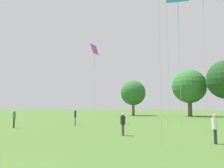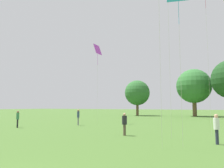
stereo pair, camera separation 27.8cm
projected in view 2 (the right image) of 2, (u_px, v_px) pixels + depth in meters
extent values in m
cylinder|color=slate|center=(78.00, 121.00, 25.41)|extent=(0.21, 0.21, 0.90)
cylinder|color=#334260|center=(78.00, 114.00, 25.49)|extent=(0.38, 0.38, 0.71)
sphere|color=#A37556|center=(78.00, 110.00, 25.54)|extent=(0.24, 0.24, 0.24)
cylinder|color=#282D42|center=(217.00, 137.00, 12.66)|extent=(0.21, 0.21, 0.86)
cylinder|color=silver|center=(216.00, 124.00, 12.74)|extent=(0.38, 0.38, 0.68)
sphere|color=tan|center=(216.00, 116.00, 12.79)|extent=(0.23, 0.23, 0.23)
cylinder|color=brown|center=(125.00, 130.00, 16.56)|extent=(0.24, 0.24, 0.83)
cylinder|color=#232328|center=(124.00, 120.00, 16.64)|extent=(0.43, 0.43, 0.66)
sphere|color=tan|center=(124.00, 115.00, 16.68)|extent=(0.22, 0.22, 0.22)
cylinder|color=black|center=(17.00, 123.00, 22.66)|extent=(0.22, 0.22, 0.85)
cylinder|color=#387A51|center=(18.00, 116.00, 22.74)|extent=(0.40, 0.40, 0.67)
sphere|color=brown|center=(18.00, 112.00, 22.79)|extent=(0.23, 0.23, 0.23)
cube|color=#B738C6|center=(98.00, 49.00, 29.77)|extent=(0.53, 1.46, 1.38)
cylinder|color=#B738C6|center=(98.00, 59.00, 29.64)|extent=(0.02, 0.02, 1.62)
cylinder|color=#BCB7A8|center=(97.00, 86.00, 29.27)|extent=(0.01, 0.01, 9.94)
cylinder|color=#339EDB|center=(179.00, 10.00, 12.60)|extent=(0.02, 0.02, 1.63)
cylinder|color=#BCB7A8|center=(180.00, 65.00, 12.27)|extent=(0.01, 0.01, 8.98)
cylinder|color=pink|center=(205.00, 2.00, 17.72)|extent=(0.02, 0.02, 1.05)
cylinder|color=#BCB7A8|center=(208.00, 61.00, 17.22)|extent=(0.01, 0.01, 11.59)
cylinder|color=#BCB7A8|center=(159.00, 3.00, 12.20)|extent=(0.01, 0.01, 15.97)
cylinder|color=brown|center=(195.00, 106.00, 48.28)|extent=(0.89, 0.89, 4.64)
sphere|color=#337033|center=(194.00, 86.00, 48.73)|extent=(7.60, 7.60, 7.60)
cylinder|color=brown|center=(137.00, 108.00, 52.49)|extent=(0.61, 0.61, 3.83)
sphere|color=#2D662D|center=(137.00, 93.00, 52.86)|extent=(6.03, 6.03, 6.03)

